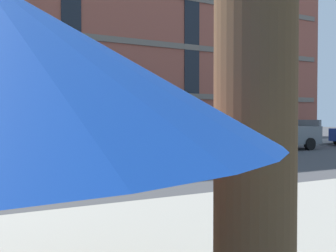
# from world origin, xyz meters

# --- Properties ---
(sedan_gray) EXTENTS (4.40, 1.98, 1.78)m
(sedan_gray) POSITION_xyz_m (0.40, 3.70, 0.95)
(sedan_gray) COLOR slate
(sedan_gray) RESTS_ON ground
(sedan_blue) EXTENTS (4.40, 1.98, 1.78)m
(sedan_blue) POSITION_xyz_m (6.74, 3.70, 0.95)
(sedan_blue) COLOR navy
(sedan_blue) RESTS_ON ground
(pickup_gray_midblock) EXTENTS (5.10, 2.12, 2.20)m
(pickup_gray_midblock) POSITION_xyz_m (13.69, 3.70, 1.03)
(pickup_gray_midblock) COLOR slate
(pickup_gray_midblock) RESTS_ON ground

